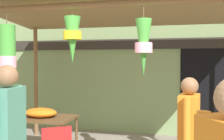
{
  "coord_description": "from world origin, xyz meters",
  "views": [
    {
      "loc": [
        0.82,
        -3.84,
        1.74
      ],
      "look_at": [
        -0.37,
        0.87,
        1.56
      ],
      "focal_mm": 43.68,
      "sensor_mm": 36.0,
      "label": 1
    }
  ],
  "objects_px": {
    "flower_heap_on_table": "(41,113)",
    "passerby_at_right": "(189,130)",
    "vendor_in_orange": "(8,132)",
    "display_table": "(38,120)"
  },
  "relations": [
    {
      "from": "flower_heap_on_table",
      "to": "vendor_in_orange",
      "type": "bearing_deg",
      "value": -69.82
    },
    {
      "from": "vendor_in_orange",
      "to": "passerby_at_right",
      "type": "xyz_separation_m",
      "value": [
        1.82,
        0.95,
        -0.1
      ]
    },
    {
      "from": "flower_heap_on_table",
      "to": "passerby_at_right",
      "type": "distance_m",
      "value": 2.81
    },
    {
      "from": "flower_heap_on_table",
      "to": "vendor_in_orange",
      "type": "relative_size",
      "value": 0.36
    },
    {
      "from": "display_table",
      "to": "passerby_at_right",
      "type": "bearing_deg",
      "value": -23.6
    },
    {
      "from": "display_table",
      "to": "vendor_in_orange",
      "type": "distance_m",
      "value": 2.3
    },
    {
      "from": "flower_heap_on_table",
      "to": "passerby_at_right",
      "type": "height_order",
      "value": "passerby_at_right"
    },
    {
      "from": "flower_heap_on_table",
      "to": "vendor_in_orange",
      "type": "distance_m",
      "value": 2.21
    },
    {
      "from": "vendor_in_orange",
      "to": "display_table",
      "type": "bearing_deg",
      "value": 111.83
    },
    {
      "from": "display_table",
      "to": "flower_heap_on_table",
      "type": "xyz_separation_m",
      "value": [
        0.09,
        -0.04,
        0.15
      ]
    }
  ]
}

